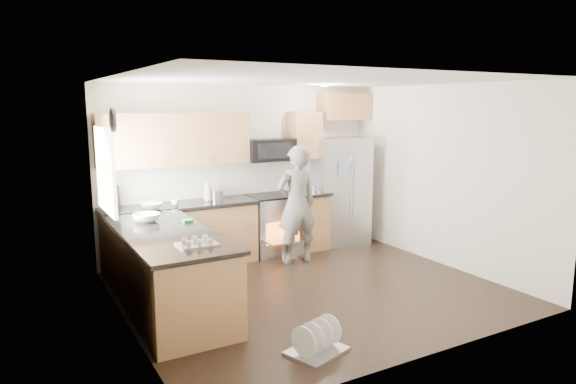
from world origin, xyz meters
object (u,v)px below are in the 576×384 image
stove_range (273,211)px  dish_rack (317,344)px  refrigerator (340,191)px  person (297,205)px

stove_range → dish_rack: size_ratio=2.85×
refrigerator → dish_rack: 4.07m
stove_range → refrigerator: size_ratio=1.01×
refrigerator → person: bearing=-143.4°
stove_range → refrigerator: 1.29m
stove_range → person: size_ratio=1.03×
dish_rack → stove_range: bearing=69.2°
stove_range → person: 0.62m
refrigerator → person: refrigerator is taller
stove_range → person: bearing=-81.8°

